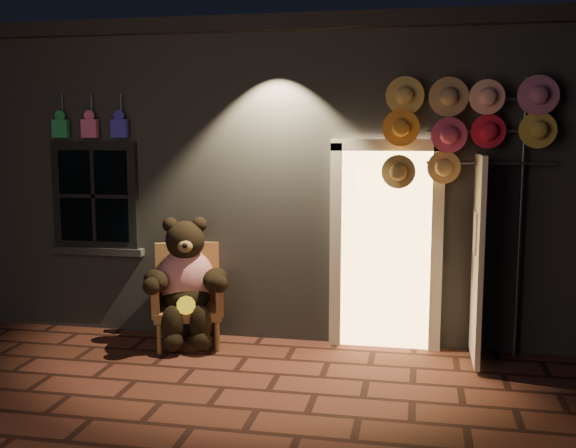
# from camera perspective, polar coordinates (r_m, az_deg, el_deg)

# --- Properties ---
(ground) EXTENTS (60.00, 60.00, 0.00)m
(ground) POSITION_cam_1_polar(r_m,az_deg,el_deg) (6.21, -5.55, -13.60)
(ground) COLOR #5B2C22
(ground) RESTS_ON ground
(shop_building) EXTENTS (7.30, 5.95, 3.51)m
(shop_building) POSITION_cam_1_polar(r_m,az_deg,el_deg) (9.68, 1.09, 4.68)
(shop_building) COLOR slate
(shop_building) RESTS_ON ground
(wicker_armchair) EXTENTS (0.89, 0.85, 1.06)m
(wicker_armchair) POSITION_cam_1_polar(r_m,az_deg,el_deg) (7.37, -8.48, -5.90)
(wicker_armchair) COLOR olive
(wicker_armchair) RESTS_ON ground
(teddy_bear) EXTENTS (0.92, 0.86, 1.34)m
(teddy_bear) POSITION_cam_1_polar(r_m,az_deg,el_deg) (7.20, -8.64, -4.81)
(teddy_bear) COLOR red
(teddy_bear) RESTS_ON ground
(hat_rack) EXTENTS (1.65, 0.22, 2.81)m
(hat_rack) POSITION_cam_1_polar(r_m,az_deg,el_deg) (6.83, 14.47, 7.92)
(hat_rack) COLOR #59595E
(hat_rack) RESTS_ON ground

